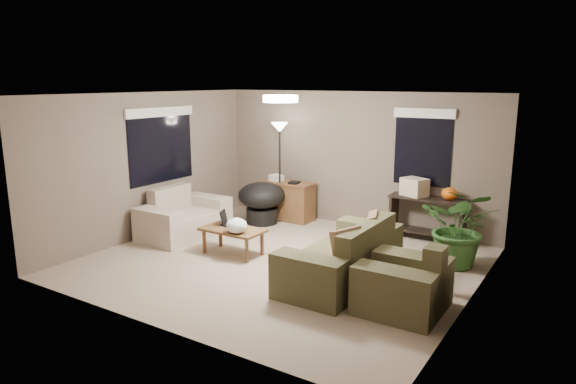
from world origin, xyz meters
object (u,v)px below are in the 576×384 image
Objects in this scene: desk at (287,201)px; floor_lamp at (280,139)px; papasan_chair at (262,199)px; houseplant at (461,236)px; armchair at (404,286)px; cat_scratching_post at (432,275)px; main_sofa at (345,259)px; console_table at (427,215)px; loveseat at (183,219)px; coffee_table at (233,232)px.

floor_lamp reaches higher than desk.
houseplant is (3.82, -0.37, 0.00)m from papasan_chair.
armchair reaches higher than cat_scratching_post.
main_sofa is 2.41m from console_table.
houseplant is 1.13m from cat_scratching_post.
loveseat is at bearing 169.28° from armchair.
papasan_chair is (0.73, 1.39, 0.17)m from loveseat.
console_table is 1.08× the size of houseplant.
papasan_chair is 1.20m from floor_lamp.
console_table is 0.68× the size of floor_lamp.
loveseat and armchair have the same top height.
loveseat reaches higher than papasan_chair.
houseplant is (1.20, 1.36, 0.17)m from main_sofa.
papasan_chair reaches higher than cat_scratching_post.
desk is 0.58× the size of floor_lamp.
desk is 2.76m from console_table.
desk is (-2.36, 2.23, 0.08)m from main_sofa.
floor_lamp reaches higher than coffee_table.
desk is at bearing 62.43° from loveseat.
loveseat is 4.66m from houseplant.
houseplant is at bearing 23.15° from coffee_table.
floor_lamp reaches higher than main_sofa.
loveseat is 1.33× the size of houseplant.
main_sofa is 2.20× the size of coffee_table.
floor_lamp reaches higher than papasan_chair.
floor_lamp is at bearing 62.77° from loveseat.
papasan_chair reaches higher than coffee_table.
armchair is 3.02m from coffee_table.
papasan_chair is 0.91× the size of houseplant.
coffee_table is at bearing -175.40° from cat_scratching_post.
houseplant is (3.56, -0.87, 0.09)m from desk.
houseplant is (0.19, 1.84, 0.17)m from armchair.
main_sofa is 1.17m from cat_scratching_post.
papasan_chair is (-0.66, 1.72, 0.11)m from coffee_table.
main_sofa is at bearing -5.97° from loveseat.
armchair is 2.00× the size of cat_scratching_post.
main_sofa is at bearing -99.35° from console_table.
loveseat is (-3.34, 0.35, 0.00)m from main_sofa.
main_sofa is 1.15× the size of floor_lamp.
desk is at bearing 62.72° from papasan_chair.
floor_lamp is at bearing 139.30° from main_sofa.
loveseat reaches higher than coffee_table.
houseplant reaches higher than console_table.
papasan_chair is at bearing 62.33° from loveseat.
loveseat is 1.46× the size of papasan_chair.
armchair is 0.77× the size of console_table.
armchair is 1.00× the size of coffee_table.
loveseat is at bearing 178.85° from cat_scratching_post.
cat_scratching_post reaches higher than coffee_table.
papasan_chair is at bearing -115.49° from floor_lamp.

